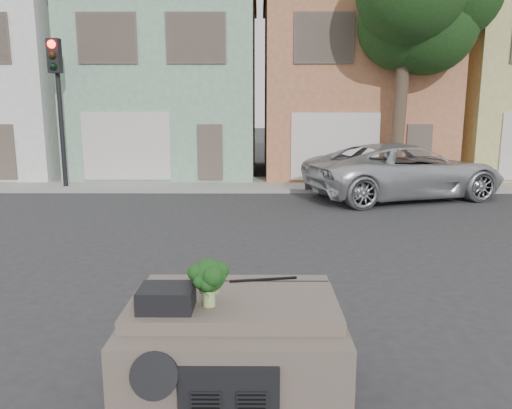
{
  "coord_description": "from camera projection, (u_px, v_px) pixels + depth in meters",
  "views": [
    {
      "loc": [
        0.24,
        -7.49,
        2.88
      ],
      "look_at": [
        0.18,
        0.5,
        1.3
      ],
      "focal_mm": 35.0,
      "sensor_mm": 36.0,
      "label": 1
    }
  ],
  "objects": [
    {
      "name": "ground_plane",
      "position": [
        244.0,
        291.0,
        7.91
      ],
      "size": [
        120.0,
        120.0,
        0.0
      ],
      "primitive_type": "plane",
      "color": "#303033",
      "rests_on": "ground"
    },
    {
      "name": "sidewalk",
      "position": [
        253.0,
        184.0,
        18.19
      ],
      "size": [
        40.0,
        3.0,
        0.15
      ],
      "primitive_type": "cube",
      "color": "gray",
      "rests_on": "ground"
    },
    {
      "name": "townhouse_mint",
      "position": [
        173.0,
        85.0,
        21.42
      ],
      "size": [
        7.2,
        8.2,
        7.55
      ],
      "primitive_type": "cube",
      "color": "#88AF93",
      "rests_on": "ground"
    },
    {
      "name": "townhouse_tan",
      "position": [
        347.0,
        85.0,
        21.37
      ],
      "size": [
        7.2,
        8.2,
        7.55
      ],
      "primitive_type": "cube",
      "color": "#B7714D",
      "rests_on": "ground"
    },
    {
      "name": "silver_pickup",
      "position": [
        403.0,
        198.0,
        15.91
      ],
      "size": [
        6.84,
        4.62,
        1.74
      ],
      "primitive_type": "imported",
      "rotation": [
        0.0,
        0.0,
        1.87
      ],
      "color": "silver",
      "rests_on": "ground"
    },
    {
      "name": "traffic_signal",
      "position": [
        60.0,
        116.0,
        16.78
      ],
      "size": [
        0.4,
        0.4,
        5.1
      ],
      "primitive_type": "cube",
      "color": "black",
      "rests_on": "ground"
    },
    {
      "name": "tree_near",
      "position": [
        402.0,
        64.0,
        16.66
      ],
      "size": [
        4.4,
        4.0,
        8.5
      ],
      "primitive_type": "cube",
      "color": "#193815",
      "rests_on": "ground"
    },
    {
      "name": "car_dashboard",
      "position": [
        235.0,
        348.0,
        4.86
      ],
      "size": [
        2.0,
        1.8,
        1.12
      ],
      "primitive_type": "cube",
      "color": "#64554C",
      "rests_on": "ground"
    },
    {
      "name": "instrument_hump",
      "position": [
        167.0,
        298.0,
        4.39
      ],
      "size": [
        0.48,
        0.38,
        0.2
      ],
      "primitive_type": "cube",
      "color": "black",
      "rests_on": "car_dashboard"
    },
    {
      "name": "wiper_arm",
      "position": [
        263.0,
        279.0,
        5.12
      ],
      "size": [
        0.69,
        0.15,
        0.02
      ],
      "primitive_type": "cube",
      "rotation": [
        0.0,
        0.0,
        0.17
      ],
      "color": "black",
      "rests_on": "car_dashboard"
    },
    {
      "name": "broccoli",
      "position": [
        209.0,
        282.0,
        4.43
      ],
      "size": [
        0.52,
        0.52,
        0.45
      ],
      "primitive_type": "cube",
      "rotation": [
        0.0,
        0.0,
        0.86
      ],
      "color": "#133611",
      "rests_on": "car_dashboard"
    }
  ]
}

